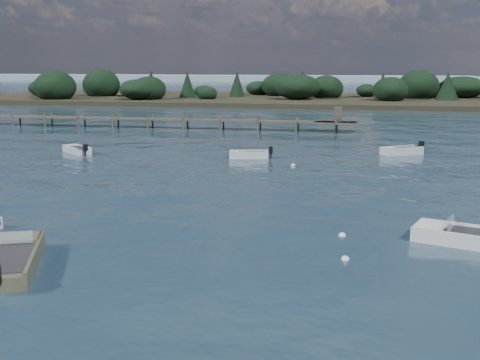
% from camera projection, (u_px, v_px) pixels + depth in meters
% --- Properties ---
extents(ground, '(400.00, 400.00, 0.00)m').
position_uv_depth(ground, '(310.00, 121.00, 77.72)').
color(ground, '#172935').
rests_on(ground, ground).
extents(dinghy_near_olive, '(3.74, 5.53, 1.35)m').
position_uv_depth(dinghy_near_olive, '(10.00, 263.00, 21.97)').
color(dinghy_near_olive, '#686145').
rests_on(dinghy_near_olive, ground).
extents(tender_far_white, '(3.48, 1.72, 1.17)m').
position_uv_depth(tender_far_white, '(249.00, 156.00, 47.39)').
color(tender_far_white, silver).
rests_on(tender_far_white, ground).
extents(tender_far_grey_b, '(3.65, 2.91, 1.29)m').
position_uv_depth(tender_far_grey_b, '(402.00, 152.00, 49.25)').
color(tender_far_grey_b, silver).
rests_on(tender_far_grey_b, ground).
extents(dinghy_mid_white_a, '(5.50, 3.43, 1.27)m').
position_uv_depth(dinghy_mid_white_a, '(477.00, 241.00, 24.76)').
color(dinghy_mid_white_a, silver).
rests_on(dinghy_mid_white_a, ground).
extents(tender_far_grey, '(3.22, 3.05, 1.14)m').
position_uv_depth(tender_far_grey, '(77.00, 151.00, 50.13)').
color(tender_far_grey, silver).
rests_on(tender_far_grey, ground).
extents(buoy_b, '(0.32, 0.32, 0.32)m').
position_uv_depth(buoy_b, '(345.00, 260.00, 22.90)').
color(buoy_b, silver).
rests_on(buoy_b, ground).
extents(buoy_e, '(0.32, 0.32, 0.32)m').
position_uv_depth(buoy_e, '(293.00, 165.00, 43.97)').
color(buoy_e, silver).
rests_on(buoy_e, ground).
extents(buoy_extra_a, '(0.32, 0.32, 0.32)m').
position_uv_depth(buoy_extra_a, '(342.00, 236.00, 26.03)').
color(buoy_extra_a, silver).
rests_on(buoy_extra_a, ground).
extents(jetty, '(64.50, 3.20, 3.40)m').
position_uv_depth(jetty, '(115.00, 119.00, 70.21)').
color(jetty, '#484135').
rests_on(jetty, ground).
extents(far_headland, '(190.00, 40.00, 5.80)m').
position_uv_depth(far_headland, '(464.00, 93.00, 110.97)').
color(far_headland, black).
rests_on(far_headland, ground).
extents(distant_haze, '(280.00, 20.00, 2.40)m').
position_uv_depth(distant_haze, '(135.00, 80.00, 258.77)').
color(distant_haze, '#8395A2').
rests_on(distant_haze, ground).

